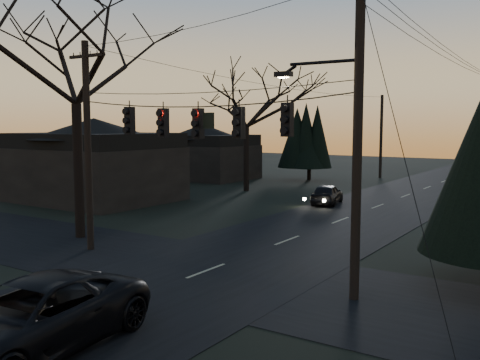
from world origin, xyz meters
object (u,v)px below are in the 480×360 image
Objects in this scene: utility_pole_left at (91,250)px; utility_pole_far_l at (380,178)px; utility_pole_right at (354,299)px; suv_near at (31,318)px; bare_tree_left at (75,49)px; sedan_oncoming_a at (327,194)px.

utility_pole_far_l is (0.00, 36.00, 0.00)m from utility_pole_left.
utility_pole_right is 1.70× the size of suv_near.
bare_tree_left reaches higher than utility_pole_right.
bare_tree_left is at bearing 129.07° from suv_near.
bare_tree_left is at bearing 174.27° from utility_pole_right.
bare_tree_left is at bearing 148.93° from utility_pole_left.
utility_pole_left reaches higher than utility_pole_far_l.
sedan_oncoming_a is (5.22, 15.70, -7.86)m from bare_tree_left.
utility_pole_far_l is at bearing 92.59° from suv_near.
utility_pole_left is 0.70× the size of bare_tree_left.
utility_pole_right is 19.13m from sedan_oncoming_a.
utility_pole_far_l is at bearing -92.89° from sedan_oncoming_a.
suv_near is (6.80, -7.61, 0.82)m from utility_pole_left.
utility_pole_right is 0.82× the size of bare_tree_left.
utility_pole_far_l reaches higher than suv_near.
utility_pole_left is 8.93m from bare_tree_left.
bare_tree_left is (-13.80, 1.38, 8.52)m from utility_pole_right.
sedan_oncoming_a is at bearing 92.65° from suv_near.
utility_pole_right is 11.50m from utility_pole_left.
bare_tree_left reaches higher than utility_pole_far_l.
suv_near is at bearing -81.14° from utility_pole_far_l.
suv_near is at bearing 87.24° from sedan_oncoming_a.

